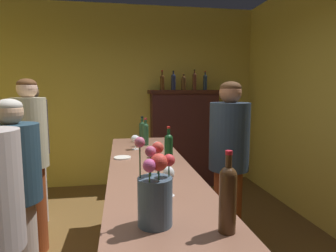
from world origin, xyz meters
TOP-DOWN VIEW (x-y plane):
  - wall_back at (0.00, 2.88)m, footprint 4.93×0.12m
  - bar_counter at (0.38, 0.11)m, footprint 0.62×2.76m
  - display_cabinet at (1.19, 2.60)m, footprint 1.15×0.38m
  - wine_bottle_merlot at (0.59, -0.88)m, footprint 0.07×0.07m
  - wine_bottle_riesling at (0.54, 0.29)m, footprint 0.07×0.07m
  - wine_bottle_rose at (0.41, 1.28)m, footprint 0.07×0.07m
  - wine_bottle_chardonnay at (0.43, 1.03)m, footprint 0.06×0.06m
  - wine_glass_front at (0.42, -0.45)m, footprint 0.06×0.06m
  - wine_glass_mid at (0.30, 0.84)m, footprint 0.08×0.08m
  - wine_glass_rear at (0.47, 0.48)m, footprint 0.07×0.07m
  - flower_arrangement at (0.31, -0.77)m, footprint 0.17×0.16m
  - cheese_plate at (0.18, 0.48)m, footprint 0.15×0.15m
  - display_bottle_left at (0.83, 2.60)m, footprint 0.07×0.07m
  - display_bottle_midleft at (1.01, 2.60)m, footprint 0.07×0.07m
  - display_bottle_center at (1.18, 2.60)m, footprint 0.08×0.08m
  - display_bottle_midright at (1.36, 2.60)m, footprint 0.07×0.07m
  - display_bottle_right at (1.54, 2.60)m, footprint 0.06×0.06m
  - patron_near_entrance at (-0.68, 0.90)m, footprint 0.32×0.32m
  - patron_by_cabinet at (-0.60, 0.21)m, footprint 0.38×0.38m
  - patron_in_navy at (-0.84, 1.55)m, footprint 0.35×0.35m
  - bartender at (1.19, 0.62)m, footprint 0.38×0.38m

SIDE VIEW (x-z plane):
  - bar_counter at x=0.38m, z-range 0.00..1.00m
  - patron_by_cabinet at x=-0.60m, z-range 0.06..1.58m
  - display_cabinet at x=1.19m, z-range 0.04..1.62m
  - patron_in_navy at x=-0.84m, z-range 0.08..1.73m
  - bartender at x=1.19m, z-range 0.08..1.74m
  - patron_near_entrance at x=-0.68m, z-range 0.09..1.78m
  - cheese_plate at x=0.18m, z-range 1.00..1.01m
  - wine_glass_rear at x=0.47m, z-range 1.03..1.16m
  - wine_glass_mid at x=0.30m, z-range 1.03..1.17m
  - wine_glass_front at x=0.42m, z-range 1.03..1.20m
  - wine_bottle_rose at x=0.41m, z-range 0.98..1.27m
  - wine_bottle_riesling at x=0.54m, z-range 0.98..1.27m
  - wine_bottle_chardonnay at x=0.43m, z-range 0.99..1.27m
  - flower_arrangement at x=0.31m, z-range 0.95..1.33m
  - wine_bottle_merlot at x=0.59m, z-range 0.98..1.32m
  - wall_back at x=0.00m, z-range 0.00..2.93m
  - display_bottle_center at x=1.18m, z-range 1.57..1.84m
  - display_bottle_left at x=0.83m, z-range 1.56..1.87m
  - display_bottle_right at x=1.54m, z-range 1.57..1.87m
  - display_bottle_midleft at x=1.01m, z-range 1.57..1.87m
  - display_bottle_midright at x=1.36m, z-range 1.57..1.89m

